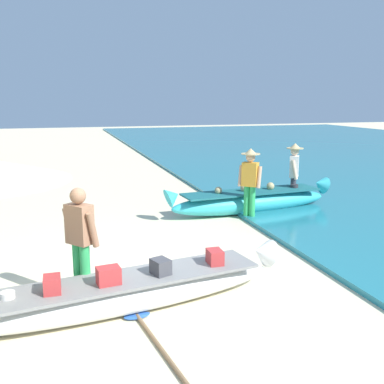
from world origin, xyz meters
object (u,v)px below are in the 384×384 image
at_px(boat_white_foreground, 124,292).
at_px(person_vendor_hatted, 250,179).
at_px(paddle, 151,335).
at_px(person_tourist_customer, 80,239).
at_px(person_vendor_assistant, 294,171).
at_px(boat_cyan_midground, 251,201).

height_order(boat_white_foreground, person_vendor_hatted, person_vendor_hatted).
bearing_deg(person_vendor_hatted, boat_white_foreground, -132.70).
distance_m(boat_white_foreground, person_vendor_hatted, 5.27).
xyz_separation_m(boat_white_foreground, paddle, (0.20, -0.79, -0.24)).
distance_m(person_tourist_customer, person_vendor_assistant, 7.13).
bearing_deg(boat_cyan_midground, person_vendor_hatted, -118.19).
height_order(person_vendor_assistant, paddle, person_vendor_assistant).
relative_size(person_vendor_hatted, person_vendor_assistant, 1.00).
bearing_deg(person_vendor_hatted, person_vendor_assistant, 27.28).
bearing_deg(boat_cyan_midground, paddle, -125.01).
xyz_separation_m(boat_cyan_midground, person_tourist_customer, (-4.39, -4.03, 0.63)).
height_order(person_vendor_hatted, person_tourist_customer, person_vendor_hatted).
bearing_deg(person_tourist_customer, person_vendor_hatted, 40.18).
xyz_separation_m(boat_white_foreground, boat_cyan_midground, (3.86, 4.44, 0.05)).
relative_size(boat_cyan_midground, person_vendor_hatted, 2.70).
bearing_deg(person_vendor_assistant, boat_cyan_midground, -169.46).
relative_size(person_vendor_assistant, paddle, 0.96).
bearing_deg(boat_white_foreground, boat_cyan_midground, 48.96).
bearing_deg(person_tourist_customer, paddle, -58.50).
bearing_deg(boat_white_foreground, paddle, -75.52).
relative_size(boat_cyan_midground, person_tourist_customer, 2.77).
bearing_deg(paddle, boat_cyan_midground, 54.99).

